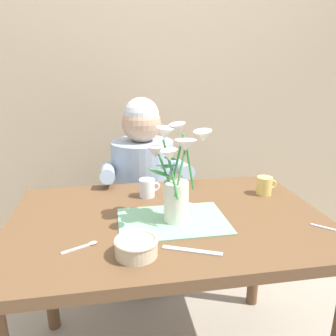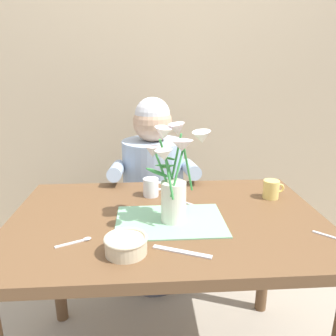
{
  "view_description": "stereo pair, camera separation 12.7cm",
  "coord_description": "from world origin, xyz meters",
  "px_view_note": "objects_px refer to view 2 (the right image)",
  "views": [
    {
      "loc": [
        -0.2,
        -1.15,
        1.3
      ],
      "look_at": [
        0.01,
        0.05,
        0.92
      ],
      "focal_mm": 35.65,
      "sensor_mm": 36.0,
      "label": 1
    },
    {
      "loc": [
        -0.08,
        -1.16,
        1.3
      ],
      "look_at": [
        0.01,
        0.05,
        0.92
      ],
      "focal_mm": 35.65,
      "sensor_mm": 36.0,
      "label": 2
    }
  ],
  "objects_px": {
    "flower_vase": "(174,175)",
    "tea_cup": "(271,189)",
    "ceramic_mug": "(151,187)",
    "ceramic_bowl": "(126,244)",
    "seated_person": "(154,198)",
    "dinner_knife": "(182,252)"
  },
  "relations": [
    {
      "from": "ceramic_bowl",
      "to": "flower_vase",
      "type": "bearing_deg",
      "value": 51.86
    },
    {
      "from": "seated_person",
      "to": "ceramic_mug",
      "type": "xyz_separation_m",
      "value": [
        -0.02,
        -0.4,
        0.22
      ]
    },
    {
      "from": "ceramic_bowl",
      "to": "tea_cup",
      "type": "xyz_separation_m",
      "value": [
        0.61,
        0.41,
        0.01
      ]
    },
    {
      "from": "flower_vase",
      "to": "tea_cup",
      "type": "relative_size",
      "value": 3.88
    },
    {
      "from": "flower_vase",
      "to": "tea_cup",
      "type": "xyz_separation_m",
      "value": [
        0.44,
        0.2,
        -0.14
      ]
    },
    {
      "from": "ceramic_mug",
      "to": "flower_vase",
      "type": "bearing_deg",
      "value": -73.02
    },
    {
      "from": "ceramic_bowl",
      "to": "ceramic_mug",
      "type": "height_order",
      "value": "ceramic_mug"
    },
    {
      "from": "flower_vase",
      "to": "ceramic_mug",
      "type": "bearing_deg",
      "value": 106.98
    },
    {
      "from": "dinner_knife",
      "to": "ceramic_mug",
      "type": "distance_m",
      "value": 0.48
    },
    {
      "from": "ceramic_bowl",
      "to": "tea_cup",
      "type": "height_order",
      "value": "tea_cup"
    },
    {
      "from": "flower_vase",
      "to": "tea_cup",
      "type": "distance_m",
      "value": 0.5
    },
    {
      "from": "flower_vase",
      "to": "ceramic_bowl",
      "type": "bearing_deg",
      "value": -128.14
    },
    {
      "from": "flower_vase",
      "to": "dinner_knife",
      "type": "xyz_separation_m",
      "value": [
        0.01,
        -0.22,
        -0.18
      ]
    },
    {
      "from": "seated_person",
      "to": "ceramic_bowl",
      "type": "height_order",
      "value": "seated_person"
    },
    {
      "from": "ceramic_bowl",
      "to": "ceramic_mug",
      "type": "xyz_separation_m",
      "value": [
        0.09,
        0.47,
        0.01
      ]
    },
    {
      "from": "seated_person",
      "to": "dinner_knife",
      "type": "xyz_separation_m",
      "value": [
        0.07,
        -0.87,
        0.18
      ]
    },
    {
      "from": "flower_vase",
      "to": "seated_person",
      "type": "bearing_deg",
      "value": 95.23
    },
    {
      "from": "dinner_knife",
      "to": "seated_person",
      "type": "bearing_deg",
      "value": 117.98
    },
    {
      "from": "ceramic_mug",
      "to": "seated_person",
      "type": "bearing_deg",
      "value": 87.36
    },
    {
      "from": "seated_person",
      "to": "tea_cup",
      "type": "distance_m",
      "value": 0.71
    },
    {
      "from": "dinner_knife",
      "to": "ceramic_bowl",
      "type": "bearing_deg",
      "value": -159.56
    },
    {
      "from": "flower_vase",
      "to": "dinner_knife",
      "type": "relative_size",
      "value": 1.9
    }
  ]
}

